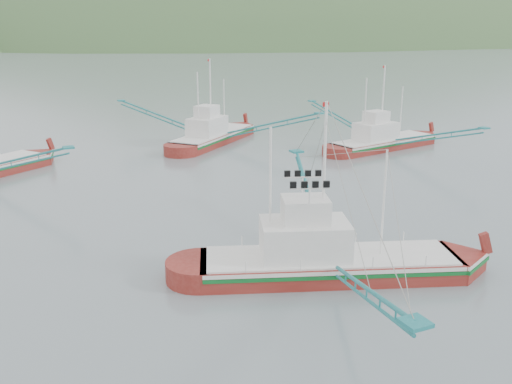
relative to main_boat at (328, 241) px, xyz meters
name	(u,v)px	position (x,y,z in m)	size (l,w,h in m)	color
ground	(297,267)	(-0.99, 1.91, -2.23)	(1200.00, 1200.00, 0.00)	slate
main_boat	(328,241)	(0.00, 0.00, 0.00)	(15.66, 26.56, 11.14)	maroon
bg_boat_far	(213,124)	(7.87, 40.14, 0.19)	(22.23, 23.89, 11.26)	maroon
bg_boat_right	(383,134)	(25.17, 28.43, -0.40)	(14.98, 26.01, 10.64)	maroon
headland_right	(302,42)	(239.01, 431.91, -2.23)	(684.00, 432.00, 306.00)	#385A2E
ridge_distant	(39,41)	(29.01, 561.91, -2.23)	(960.00, 400.00, 240.00)	slate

